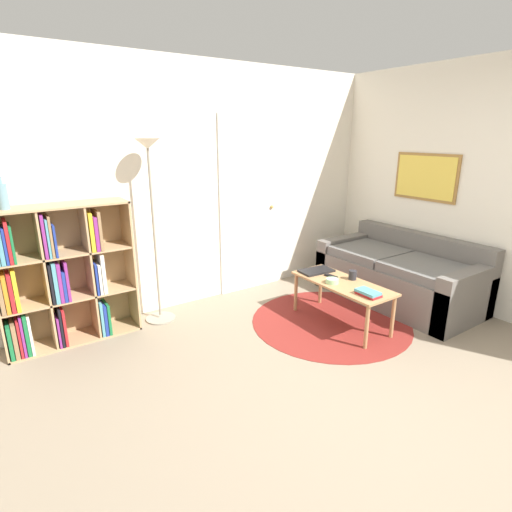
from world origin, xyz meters
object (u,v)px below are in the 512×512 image
couch (401,276)px  laptop (316,271)px  coffee_table (342,287)px  bottle_middle (2,196)px  floor_lamp (151,188)px  bowl (332,281)px  bookshelf (58,278)px  cup (353,275)px

couch → laptop: size_ratio=4.80×
coffee_table → bottle_middle: bearing=156.3°
couch → bottle_middle: bottle_middle is taller
coffee_table → floor_lamp: bearing=142.9°
floor_lamp → bowl: bearing=-38.2°
floor_lamp → couch: floor_lamp is taller
floor_lamp → bottle_middle: size_ratio=7.08×
bookshelf → cup: bearing=-25.2°
cup → bottle_middle: 3.18m
coffee_table → cup: cup is taller
bowl → coffee_table: bearing=-18.8°
floor_lamp → coffee_table: size_ratio=1.71×
bookshelf → floor_lamp: (0.89, -0.06, 0.74)m
couch → floor_lamp: bearing=157.1°
coffee_table → cup: bearing=-1.9°
bowl → bottle_middle: (-2.58, 1.14, 0.91)m
floor_lamp → cup: size_ratio=19.28×
cup → bottle_middle: (-2.82, 1.18, 0.89)m
coffee_table → bottle_middle: (-2.68, 1.18, 0.99)m
bottle_middle → cup: bearing=-22.7°
couch → laptop: bearing=162.9°
floor_lamp → bottle_middle: 1.20m
bookshelf → coffee_table: 2.66m
floor_lamp → laptop: 1.89m
coffee_table → couch: bearing=3.3°
coffee_table → bowl: bearing=161.2°
bowl → cup: bearing=-9.5°
bookshelf → couch: bearing=-18.2°
bookshelf → coffee_table: (2.38, -1.18, -0.23)m
coffee_table → laptop: bearing=90.3°
laptop → bookshelf: bearing=161.4°
bowl → cup: size_ratio=1.34×
floor_lamp → bookshelf: bearing=176.4°
couch → bowl: bearing=-178.8°
bookshelf → couch: size_ratio=0.72×
coffee_table → bowl: size_ratio=8.39×
couch → bookshelf: bearing=161.8°
laptop → bottle_middle: bottle_middle is taller
couch → bottle_middle: size_ratio=6.88×
laptop → bottle_middle: bearing=163.4°
cup → couch: bearing=4.1°
couch → bowl: 1.15m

